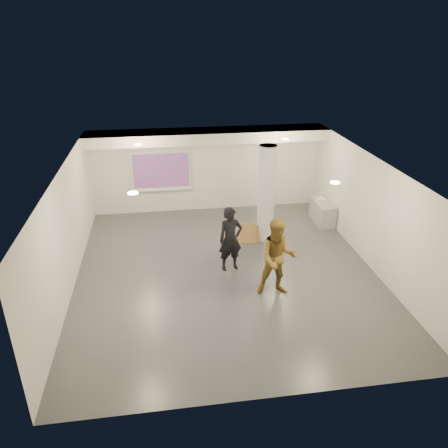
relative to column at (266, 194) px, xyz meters
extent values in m
cube|color=#3C3F44|center=(-1.50, -1.80, -1.50)|extent=(8.00, 9.00, 0.01)
cube|color=white|center=(-1.50, -1.80, 1.50)|extent=(8.00, 9.00, 0.01)
cube|color=silver|center=(-1.50, 2.70, 0.00)|extent=(8.00, 0.01, 3.00)
cube|color=silver|center=(-1.50, -6.30, 0.00)|extent=(8.00, 0.01, 3.00)
cube|color=silver|center=(-5.50, -1.80, 0.00)|extent=(0.01, 9.00, 3.00)
cube|color=silver|center=(2.50, -1.80, 0.00)|extent=(0.01, 9.00, 3.00)
cube|color=silver|center=(-1.50, 2.15, 1.32)|extent=(8.00, 1.10, 0.36)
cylinder|color=beige|center=(-3.70, 0.70, 1.48)|extent=(0.22, 0.22, 0.02)
cylinder|color=beige|center=(0.70, 0.70, 1.48)|extent=(0.22, 0.22, 0.02)
cylinder|color=beige|center=(-3.70, -3.30, 1.48)|extent=(0.22, 0.22, 0.02)
cylinder|color=beige|center=(0.70, -3.30, 1.48)|extent=(0.22, 0.22, 0.02)
cylinder|color=silver|center=(0.00, 0.00, 0.00)|extent=(0.52, 0.52, 3.00)
cube|color=white|center=(-3.10, 2.66, 0.05)|extent=(2.10, 0.06, 1.40)
cube|color=#0A5EB3|center=(-3.10, 2.62, 0.05)|extent=(1.90, 0.01, 1.20)
cube|color=white|center=(-3.10, 2.60, -0.65)|extent=(2.10, 0.08, 0.04)
cube|color=#949799|center=(2.22, 0.93, -1.13)|extent=(0.56, 1.29, 0.74)
cube|color=white|center=(2.24, 1.22, -0.75)|extent=(0.28, 0.35, 0.02)
cube|color=olive|center=(-0.25, -0.14, -1.24)|extent=(0.50, 0.29, 0.51)
cube|color=olive|center=(-0.59, -0.17, -1.19)|extent=(0.59, 0.30, 0.62)
imported|color=black|center=(-1.36, -1.65, -0.60)|extent=(0.72, 0.54, 1.80)
imported|color=olive|center=(-0.41, -3.00, -0.50)|extent=(1.04, 0.84, 2.00)
camera|label=1|loc=(-3.09, -11.98, 4.70)|focal=35.00mm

